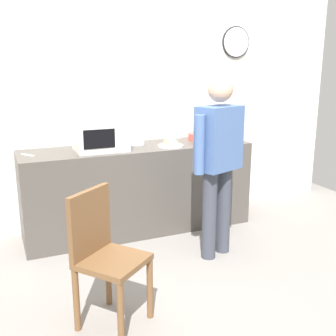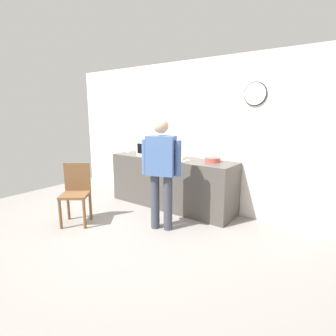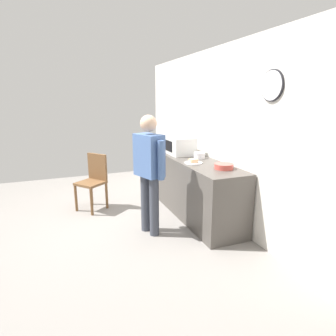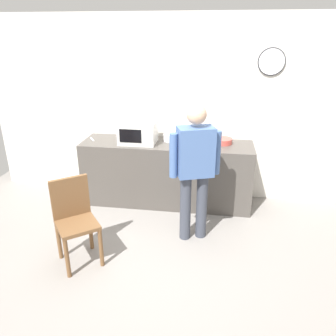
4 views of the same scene
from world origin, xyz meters
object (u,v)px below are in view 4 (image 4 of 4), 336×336
microwave (138,132)px  wooden_chair (75,217)px  spoon_utensil (92,139)px  person_standing (195,164)px  cereal_bowl (170,138)px  fork_utensil (205,139)px  sandwich_plate (188,146)px  salad_bowl (223,141)px

microwave → wooden_chair: 1.58m
spoon_utensil → person_standing: person_standing is taller
cereal_bowl → fork_utensil: cereal_bowl is taller
microwave → spoon_utensil: microwave is taller
person_standing → fork_utensil: bearing=86.3°
spoon_utensil → microwave: bearing=-3.1°
person_standing → microwave: bearing=135.6°
sandwich_plate → wooden_chair: 1.76m
salad_bowl → fork_utensil: (-0.24, 0.16, -0.03)m
salad_bowl → spoon_utensil: size_ratio=1.52×
cereal_bowl → spoon_utensil: 1.12m
sandwich_plate → cereal_bowl: (-0.29, 0.25, 0.03)m
cereal_bowl → microwave: bearing=-161.0°
cereal_bowl → sandwich_plate: bearing=-40.8°
wooden_chair → sandwich_plate: bearing=51.1°
cereal_bowl → fork_utensil: size_ratio=1.04×
cereal_bowl → wooden_chair: size_ratio=0.19×
wooden_chair → microwave: bearing=75.6°
wooden_chair → fork_utensil: bearing=53.2°
cereal_bowl → spoon_utensil: (-1.11, -0.11, -0.04)m
cereal_bowl → spoon_utensil: size_ratio=1.04×
cereal_bowl → wooden_chair: (-0.79, -1.58, -0.44)m
cereal_bowl → salad_bowl: bearing=-1.0°
spoon_utensil → person_standing: bearing=-29.5°
sandwich_plate → person_standing: (0.14, -0.73, 0.03)m
cereal_bowl → fork_utensil: bearing=16.3°
microwave → fork_utensil: size_ratio=2.94×
salad_bowl → spoon_utensil: 1.86m
microwave → salad_bowl: (1.17, 0.13, -0.11)m
person_standing → wooden_chair: size_ratio=1.75×
fork_utensil → microwave: bearing=-162.4°
microwave → person_standing: 1.20m
sandwich_plate → wooden_chair: (-1.08, -1.33, -0.41)m
sandwich_plate → spoon_utensil: sandwich_plate is taller
spoon_utensil → sandwich_plate: bearing=-5.7°
fork_utensil → wooden_chair: wooden_chair is taller
cereal_bowl → spoon_utensil: cereal_bowl is taller
salad_bowl → person_standing: (-0.32, -0.97, 0.01)m
microwave → sandwich_plate: size_ratio=1.90×
cereal_bowl → wooden_chair: 1.82m
fork_utensil → spoon_utensil: 1.63m
microwave → wooden_chair: (-0.37, -1.44, -0.54)m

